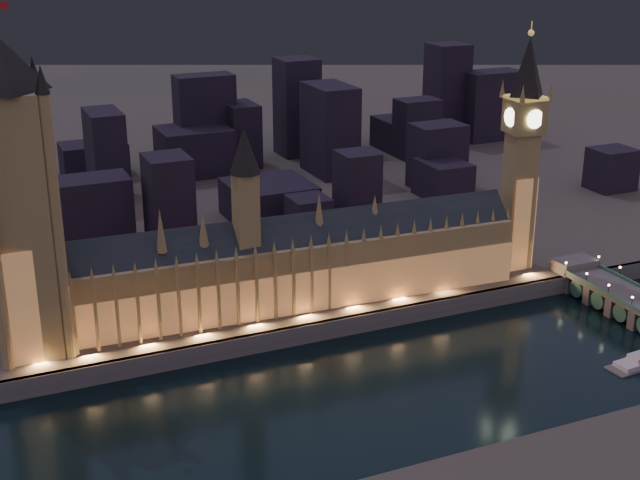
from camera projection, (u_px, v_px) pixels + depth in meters
name	position (u px, v px, depth m)	size (l,w,h in m)	color
ground_plane	(367.00, 384.00, 329.93)	(2000.00, 2000.00, 0.00)	black
north_bank	(100.00, 112.00, 776.10)	(2000.00, 960.00, 8.00)	#3E4736
embankment_wall	(323.00, 330.00, 363.86)	(2000.00, 2.50, 8.00)	#574D58
palace_of_westminster	(291.00, 264.00, 372.13)	(202.00, 28.20, 78.00)	#94824E
victoria_tower	(17.00, 188.00, 317.02)	(31.68, 31.68, 128.80)	#94824E
elizabeth_tower	(523.00, 135.00, 400.04)	(18.00, 18.00, 113.04)	#94824E
city_backdrop	(234.00, 146.00, 545.51)	(469.63, 215.63, 84.40)	black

